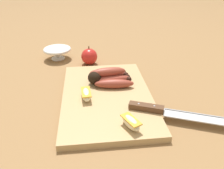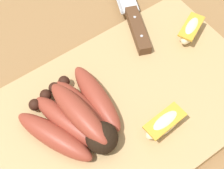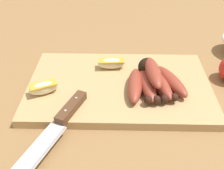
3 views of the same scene
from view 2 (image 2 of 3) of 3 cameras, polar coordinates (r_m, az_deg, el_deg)
ground_plane at (r=0.57m, az=0.96°, el=-3.81°), size 6.00×6.00×0.00m
cutting_board at (r=0.56m, az=2.31°, el=-3.66°), size 0.44×0.28×0.02m
banana_bunch at (r=0.52m, az=-5.57°, el=-5.41°), size 0.15×0.15×0.06m
chefs_knife at (r=0.66m, az=3.09°, el=11.99°), size 0.13×0.27×0.02m
apple_wedge_near at (r=0.52m, az=8.64°, el=-6.36°), size 0.07×0.03×0.03m
apple_wedge_middle at (r=0.63m, az=12.87°, el=8.82°), size 0.07×0.05×0.03m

